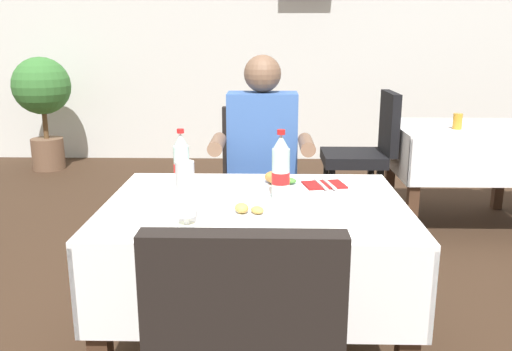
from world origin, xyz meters
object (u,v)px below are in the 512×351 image
(seated_diner_far, at_px, (262,163))
(plate_far_diner, at_px, (276,183))
(potted_plant_corner, at_px, (42,96))
(plate_near_camera, at_px, (254,214))
(chair_far_diner_seat, at_px, (259,187))
(background_dining_table, at_px, (463,151))
(napkin_cutlery_set, at_px, (324,185))
(main_dining_table, at_px, (255,242))
(background_chair_left, at_px, (366,149))
(background_table_tumbler, at_px, (458,121))
(beer_glass_left, at_px, (186,193))
(cola_bottle_secondary, at_px, (281,170))
(cola_bottle_primary, at_px, (181,161))

(seated_diner_far, relative_size, plate_far_diner, 5.31)
(plate_far_diner, height_order, potted_plant_corner, potted_plant_corner)
(seated_diner_far, bearing_deg, plate_near_camera, -91.11)
(plate_far_diner, relative_size, potted_plant_corner, 0.20)
(chair_far_diner_seat, distance_m, background_dining_table, 1.79)
(chair_far_diner_seat, relative_size, napkin_cutlery_set, 4.95)
(main_dining_table, height_order, background_chair_left, background_chair_left)
(plate_far_diner, height_order, background_table_tumbler, background_table_tumbler)
(chair_far_diner_seat, distance_m, seated_diner_far, 0.19)
(main_dining_table, relative_size, chair_far_diner_seat, 1.19)
(beer_glass_left, distance_m, potted_plant_corner, 4.26)
(seated_diner_far, bearing_deg, napkin_cutlery_set, -60.40)
(background_dining_table, distance_m, potted_plant_corner, 4.06)
(background_dining_table, height_order, background_chair_left, background_chair_left)
(cola_bottle_secondary, bearing_deg, background_table_tumbler, 53.77)
(plate_near_camera, distance_m, potted_plant_corner, 4.28)
(background_dining_table, bearing_deg, chair_far_diner_seat, -144.99)
(plate_near_camera, height_order, background_table_tumbler, background_table_tumbler)
(chair_far_diner_seat, distance_m, cola_bottle_primary, 0.73)
(plate_near_camera, bearing_deg, seated_diner_far, 88.89)
(cola_bottle_primary, xyz_separation_m, background_table_tumbler, (1.68, 1.50, -0.05))
(napkin_cutlery_set, bearing_deg, plate_near_camera, -124.77)
(background_chair_left, bearing_deg, background_dining_table, -0.00)
(beer_glass_left, distance_m, napkin_cutlery_set, 0.74)
(plate_near_camera, xyz_separation_m, beer_glass_left, (-0.22, -0.10, 0.11))
(chair_far_diner_seat, xyz_separation_m, plate_far_diner, (0.08, -0.62, 0.19))
(beer_glass_left, bearing_deg, seated_diner_far, 76.35)
(plate_near_camera, relative_size, background_chair_left, 0.24)
(main_dining_table, height_order, background_dining_table, same)
(plate_near_camera, bearing_deg, cola_bottle_primary, 128.04)
(main_dining_table, distance_m, background_dining_table, 2.36)
(main_dining_table, bearing_deg, beer_glass_left, -129.32)
(napkin_cutlery_set, bearing_deg, chair_far_diner_seat, 116.18)
(seated_diner_far, distance_m, napkin_cutlery_set, 0.55)
(beer_glass_left, bearing_deg, potted_plant_corner, 118.63)
(background_table_tumbler, bearing_deg, main_dining_table, -128.06)
(chair_far_diner_seat, height_order, napkin_cutlery_set, chair_far_diner_seat)
(seated_diner_far, xyz_separation_m, plate_far_diner, (0.07, -0.51, 0.04))
(main_dining_table, height_order, cola_bottle_secondary, cola_bottle_secondary)
(beer_glass_left, xyz_separation_m, cola_bottle_primary, (-0.10, 0.51, -0.01))
(cola_bottle_primary, bearing_deg, cola_bottle_secondary, -27.78)
(beer_glass_left, relative_size, cola_bottle_primary, 0.91)
(seated_diner_far, distance_m, background_chair_left, 1.36)
(background_table_tumbler, distance_m, potted_plant_corner, 4.01)
(beer_glass_left, xyz_separation_m, background_dining_table, (1.69, 2.13, -0.29))
(main_dining_table, height_order, chair_far_diner_seat, chair_far_diner_seat)
(main_dining_table, xyz_separation_m, plate_near_camera, (-0.00, -0.18, 0.18))
(seated_diner_far, distance_m, potted_plant_corner, 3.56)
(chair_far_diner_seat, bearing_deg, cola_bottle_secondary, -83.25)
(main_dining_table, xyz_separation_m, cola_bottle_secondary, (0.10, 0.01, 0.29))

